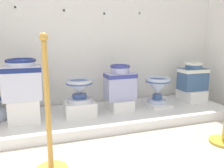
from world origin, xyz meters
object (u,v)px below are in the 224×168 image
(antique_toilet_squat_floral, at_px, (120,82))
(antique_toilet_tall_cobalt, at_px, (158,87))
(info_placard_second, at_px, (67,13))
(info_placard_fourth, at_px, (142,16))
(plinth_block_slender_white, at_px, (25,110))
(antique_toilet_slender_white, at_px, (22,78))
(plinth_block_central_ornate, at_px, (191,95))
(antique_toilet_pale_glazed, at_px, (79,88))
(plinth_block_tall_cobalt, at_px, (157,104))
(info_placard_first, at_px, (18,11))
(antique_toilet_central_ornate, at_px, (193,76))
(plinth_block_pale_glazed, at_px, (80,109))
(stanchion_post_near_left, at_px, (49,133))
(plinth_block_squat_floral, at_px, (120,104))
(info_placard_third, at_px, (107,17))

(antique_toilet_squat_floral, bearing_deg, antique_toilet_tall_cobalt, -2.87)
(info_placard_second, distance_m, info_placard_fourth, 1.08)
(plinth_block_slender_white, height_order, antique_toilet_slender_white, antique_toilet_slender_white)
(antique_toilet_slender_white, xyz_separation_m, plinth_block_central_ornate, (2.31, 0.12, -0.40))
(antique_toilet_pale_glazed, bearing_deg, plinth_block_tall_cobalt, 2.93)
(info_placard_first, bearing_deg, antique_toilet_squat_floral, -20.53)
(plinth_block_tall_cobalt, bearing_deg, antique_toilet_slender_white, -178.08)
(plinth_block_tall_cobalt, bearing_deg, info_placard_second, 157.27)
(antique_toilet_central_ornate, distance_m, info_placard_first, 2.51)
(plinth_block_pale_glazed, bearing_deg, antique_toilet_tall_cobalt, 2.93)
(plinth_block_central_ornate, bearing_deg, info_placard_first, 170.10)
(antique_toilet_slender_white, height_order, stanchion_post_near_left, stanchion_post_near_left)
(plinth_block_slender_white, bearing_deg, plinth_block_pale_glazed, 0.14)
(stanchion_post_near_left, bearing_deg, antique_toilet_pale_glazed, 66.53)
(plinth_block_slender_white, xyz_separation_m, plinth_block_squat_floral, (1.16, 0.08, -0.06))
(antique_toilet_tall_cobalt, xyz_separation_m, stanchion_post_near_left, (-1.48, -0.98, -0.05))
(antique_toilet_squat_floral, distance_m, info_placard_third, 0.96)
(antique_toilet_tall_cobalt, relative_size, plinth_block_central_ornate, 0.97)
(antique_toilet_pale_glazed, height_order, stanchion_post_near_left, stanchion_post_near_left)
(antique_toilet_slender_white, height_order, info_placard_third, info_placard_third)
(antique_toilet_slender_white, distance_m, plinth_block_central_ornate, 2.35)
(plinth_block_pale_glazed, xyz_separation_m, info_placard_fourth, (1.05, 0.52, 1.14))
(info_placard_first, distance_m, info_placard_third, 1.15)
(antique_toilet_pale_glazed, relative_size, plinth_block_squat_floral, 0.95)
(stanchion_post_near_left, bearing_deg, plinth_block_slender_white, 103.02)
(plinth_block_tall_cobalt, height_order, stanchion_post_near_left, stanchion_post_near_left)
(plinth_block_squat_floral, xyz_separation_m, antique_toilet_squat_floral, (-0.00, -0.00, 0.29))
(antique_toilet_pale_glazed, distance_m, info_placard_first, 1.22)
(plinth_block_slender_white, xyz_separation_m, plinth_block_pale_glazed, (0.62, 0.00, -0.05))
(plinth_block_tall_cobalt, relative_size, info_placard_second, 2.94)
(stanchion_post_near_left, bearing_deg, antique_toilet_squat_floral, 46.90)
(stanchion_post_near_left, bearing_deg, antique_toilet_tall_cobalt, 33.58)
(antique_toilet_slender_white, relative_size, antique_toilet_central_ornate, 1.08)
(plinth_block_pale_glazed, relative_size, antique_toilet_tall_cobalt, 1.04)
(antique_toilet_central_ornate, bearing_deg, plinth_block_pale_glazed, -176.06)
(antique_toilet_central_ornate, distance_m, info_placard_second, 1.97)
(info_placard_second, xyz_separation_m, info_placard_fourth, (1.08, 0.00, -0.00))
(plinth_block_pale_glazed, distance_m, info_placard_third, 1.34)
(plinth_block_squat_floral, relative_size, info_placard_fourth, 2.57)
(plinth_block_pale_glazed, distance_m, antique_toilet_tall_cobalt, 1.09)
(antique_toilet_tall_cobalt, height_order, info_placard_second, info_placard_second)
(antique_toilet_pale_glazed, relative_size, antique_toilet_central_ornate, 0.83)
(antique_toilet_pale_glazed, bearing_deg, plinth_block_slender_white, -179.86)
(plinth_block_squat_floral, distance_m, antique_toilet_central_ornate, 1.19)
(antique_toilet_pale_glazed, height_order, plinth_block_squat_floral, antique_toilet_pale_glazed)
(info_placard_second, height_order, stanchion_post_near_left, info_placard_second)
(info_placard_third, bearing_deg, plinth_block_tall_cobalt, -39.60)
(antique_toilet_slender_white, relative_size, plinth_block_squat_floral, 1.24)
(plinth_block_slender_white, distance_m, plinth_block_pale_glazed, 0.62)
(info_placard_fourth, bearing_deg, antique_toilet_tall_cobalt, -86.04)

